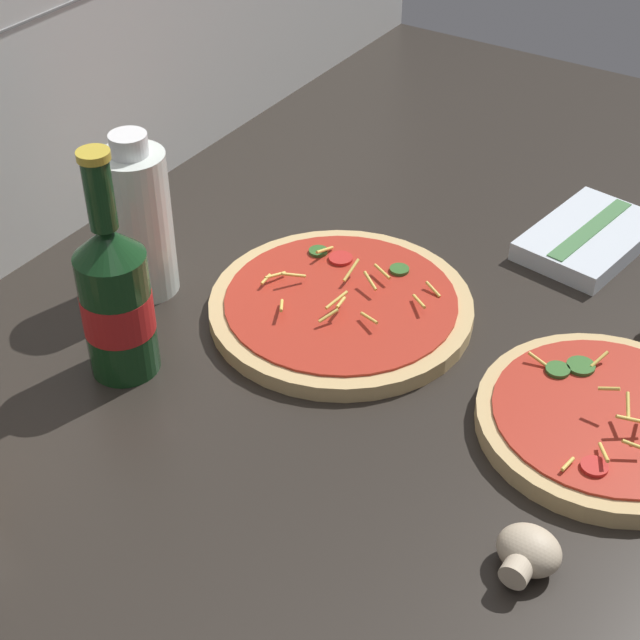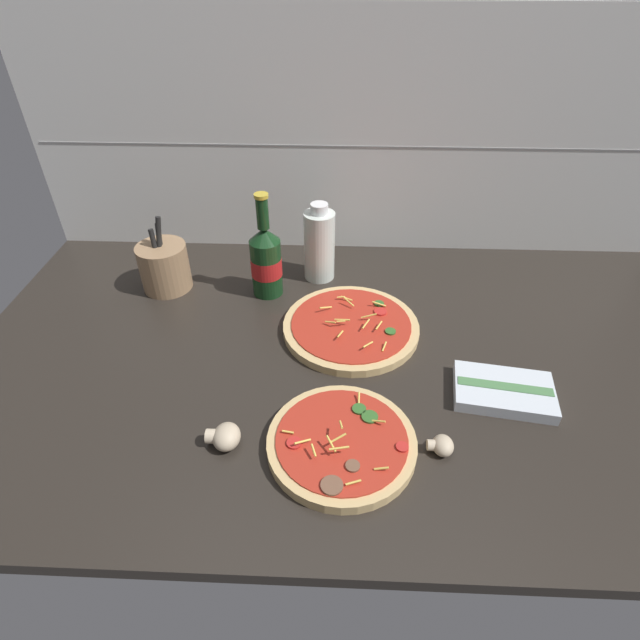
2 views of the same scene
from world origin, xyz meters
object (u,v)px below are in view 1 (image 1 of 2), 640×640
Objects in this scene: pizza_near at (607,421)px; mushroom_right at (528,553)px; dish_towel at (589,238)px; oil_bottle at (139,221)px; pizza_far at (341,307)px; beer_bottle at (116,297)px.

pizza_near is 19.53cm from mushroom_right.
dish_towel is (49.49, 13.15, -0.71)cm from mushroom_right.
mushroom_right is 51.21cm from dish_towel.
dish_towel is (35.90, -39.74, -7.76)cm from oil_bottle.
pizza_near reaches higher than dish_towel.
oil_bottle is (-7.75, 21.57, 7.92)cm from pizza_far.
beer_bottle is at bearing 87.98° from mushroom_right.
beer_bottle is 1.29× the size of dish_towel.
oil_bottle is 1.00× the size of dish_towel.
pizza_far is (1.82, 31.18, -0.09)cm from pizza_near.
oil_bottle reaches higher than mushroom_right.
mushroom_right is at bearing -92.02° from beer_bottle.
oil_bottle reaches higher than dish_towel.
beer_bottle is at bearing -148.03° from oil_bottle.
beer_bottle is 1.28× the size of oil_bottle.
pizza_far is at bearing 86.65° from pizza_near.
pizza_far reaches higher than mushroom_right.
dish_towel is at bearing -33.97° from beer_bottle.
beer_bottle is (-17.91, 45.28, 7.77)cm from pizza_near.
oil_bottle is (-5.93, 52.76, 7.83)cm from pizza_near.
mushroom_right is at bearing -165.12° from dish_towel.
oil_bottle is 54.12cm from dish_towel.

